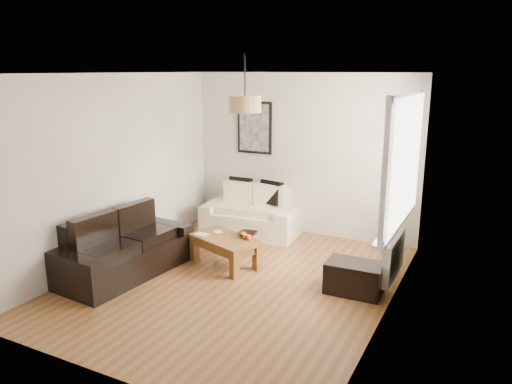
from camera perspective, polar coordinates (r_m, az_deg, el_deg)
The scene contains 21 objects.
floor at distance 6.38m, azimuth -2.48°, elevation -10.37°, with size 4.50×4.50×0.00m, color brown.
ceiling at distance 5.81m, azimuth -2.76°, elevation 13.67°, with size 3.80×4.50×0.00m, color white, non-canonical shape.
wall_back at distance 7.96m, azimuth 5.40°, elevation 4.33°, with size 3.80×0.04×2.60m, color silver, non-canonical shape.
wall_front at distance 4.23m, azimuth -17.85°, elevation -5.12°, with size 3.80×0.04×2.60m, color silver, non-canonical shape.
wall_left at distance 7.07m, azimuth -16.15°, elevation 2.61°, with size 0.04×4.50×2.60m, color silver, non-canonical shape.
wall_right at distance 5.31m, azimuth 15.53°, elevation -1.06°, with size 0.04×4.50×2.60m, color silver, non-canonical shape.
window_bay at distance 6.03m, azimuth 16.90°, elevation 3.53°, with size 0.14×1.90×1.60m, color white, non-canonical shape.
radiator at distance 6.36m, azimuth 15.76°, elevation -7.29°, with size 0.10×0.90×0.52m, color white.
poster at distance 8.22m, azimuth -0.17°, elevation 7.53°, with size 0.62×0.04×0.87m, color black, non-canonical shape.
pendant_shade at distance 6.08m, azimuth -1.30°, elevation 10.22°, with size 0.40×0.40×0.20m, color tan.
loveseat_cream at distance 8.03m, azimuth -0.58°, elevation -2.27°, with size 1.53×0.83×0.76m, color beige, non-canonical shape.
sofa_leather at distance 6.70m, azimuth -15.13°, elevation -6.03°, with size 1.81×0.88×0.78m, color black, non-canonical shape.
coffee_table at distance 6.81m, azimuth -3.63°, elevation -6.92°, with size 0.98×0.53×0.40m, color brown, non-canonical shape.
ottoman at distance 6.13m, azimuth 11.41°, elevation -9.76°, with size 0.67×0.43×0.38m, color black.
cushion_left at distance 8.25m, azimuth -1.90°, elevation 0.38°, with size 0.39×0.12×0.39m, color black.
cushion_right at distance 7.99m, azimuth 1.68°, elevation -0.06°, with size 0.39×0.12×0.39m, color black.
fruit_bowl at distance 6.76m, azimuth -0.99°, elevation -4.97°, with size 0.26×0.26×0.06m, color black.
orange_a at distance 6.68m, azimuth -1.29°, elevation -5.14°, with size 0.07×0.07×0.07m, color orange.
orange_b at distance 6.63m, azimuth -0.82°, elevation -5.30°, with size 0.07×0.07×0.07m, color #FE5315.
orange_c at distance 6.73m, azimuth -1.50°, elevation -4.98°, with size 0.08×0.08×0.08m, color #FF5215.
papers at distance 6.90m, azimuth -6.35°, elevation -4.91°, with size 0.18×0.13×0.01m, color white.
Camera 1 is at (2.87, -5.05, 2.64)m, focal length 34.29 mm.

